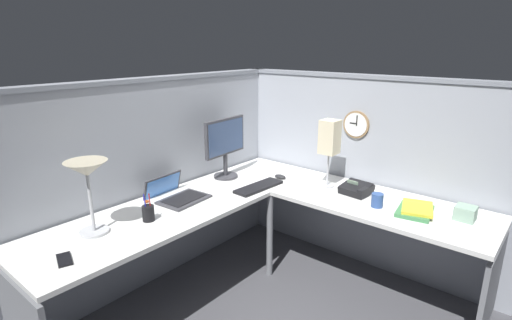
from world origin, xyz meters
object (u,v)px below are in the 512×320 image
Objects in this scene: office_phone at (357,189)px; desk_lamp_dome at (87,175)px; monitor at (225,143)px; wall_clock at (356,124)px; laptop at (175,194)px; keyboard at (259,187)px; desk_lamp_paper at (330,139)px; pen_cup at (148,213)px; coffee_mug at (377,200)px; computer_mouse at (280,177)px; cell_phone at (64,260)px; tissue_box at (465,213)px; book_stack at (416,210)px.

desk_lamp_dome is at bearing 149.81° from office_phone.
wall_clock is (0.65, -0.84, 0.17)m from monitor.
keyboard is (0.54, -0.35, -0.01)m from laptop.
laptop is 1.84× the size of wall_clock.
office_phone is at bearing -90.77° from desk_lamp_paper.
desk_lamp_dome is 0.45m from pen_cup.
coffee_mug is at bearing -106.07° from desk_lamp_paper.
wall_clock reaches higher than office_phone.
computer_mouse is 0.55m from desk_lamp_paper.
office_phone is at bearing -148.79° from wall_clock.
keyboard is 1.47m from cell_phone.
tissue_box is at bearing -45.75° from desk_lamp_dome.
laptop is at bearing 27.04° from pen_cup.
keyboard is 0.81× the size of desk_lamp_paper.
monitor is 1.11m from office_phone.
desk_lamp_paper is 4.42× the size of tissue_box.
pen_cup is 0.34× the size of desk_lamp_paper.
computer_mouse is at bearing 102.11° from desk_lamp_paper.
cell_phone is 1.50× the size of coffee_mug.
coffee_mug is (-0.13, -0.21, 0.01)m from office_phone.
desk_lamp_paper is (0.37, -0.39, 0.37)m from keyboard.
keyboard is at bearing 133.86° from desk_lamp_paper.
book_stack is at bearing -42.17° from desk_lamp_dome.
laptop is 0.75m from desk_lamp_dome.
pen_cup is 1.74m from wall_clock.
laptop reaches higher than book_stack.
cell_phone is at bearing 145.97° from book_stack.
cell_phone is 0.65× the size of wall_clock.
desk_lamp_dome is 1.86m from coffee_mug.
laptop is 1.96m from tissue_box.
office_phone reaches higher than tissue_box.
wall_clock reaches higher than tissue_box.
coffee_mug is (-0.13, -0.47, -0.34)m from desk_lamp_paper.
office_phone is at bearing -56.89° from keyboard.
office_phone is (0.91, -0.99, 0.01)m from laptop.
desk_lamp_dome is 2.47× the size of pen_cup.
desk_lamp_dome reaches higher than pen_cup.
desk_lamp_paper reaches higher than office_phone.
tissue_box is at bearing -85.40° from computer_mouse.
keyboard is at bearing 105.61° from coffee_mug.
tissue_box is at bearing -49.88° from pen_cup.
laptop is 0.95m from cell_phone.
book_stack is at bearing -95.30° from desk_lamp_paper.
keyboard is at bearing 15.33° from cell_phone.
desk_lamp_dome is at bearing -175.23° from monitor.
book_stack is at bearing -89.00° from computer_mouse.
book_stack is (0.02, -1.10, 0.00)m from computer_mouse.
tissue_box is at bearing -72.74° from coffee_mug.
laptop reaches higher than coffee_mug.
desk_lamp_dome is 0.84× the size of desk_lamp_paper.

